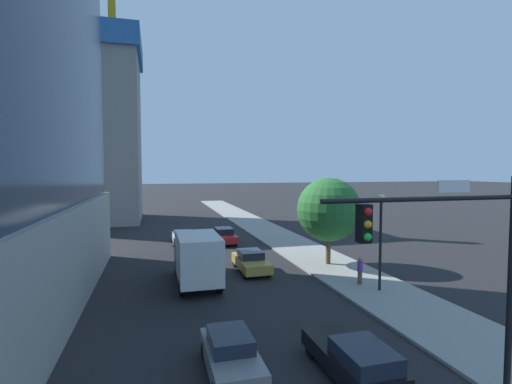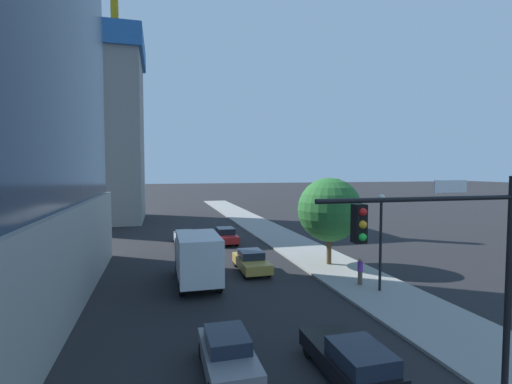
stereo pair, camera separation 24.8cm
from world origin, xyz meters
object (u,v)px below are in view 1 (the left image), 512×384
at_px(car_gold, 251,261).
at_px(car_black, 354,358).
at_px(car_silver, 182,237).
at_px(pedestrian_purple_shirt, 360,271).
at_px(street_lamp, 381,227).
at_px(car_gray, 231,354).
at_px(street_tree, 329,210).
at_px(construction_building, 82,119).
at_px(traffic_light_pole, 455,249).
at_px(car_red, 224,236).
at_px(box_truck, 197,257).

relative_size(car_gold, car_black, 1.07).
height_order(car_silver, pedestrian_purple_shirt, pedestrian_purple_shirt).
relative_size(street_lamp, car_gold, 1.22).
bearing_deg(pedestrian_purple_shirt, car_gray, -141.79).
height_order(street_lamp, car_silver, street_lamp).
bearing_deg(car_silver, car_gold, -70.08).
height_order(street_tree, car_gray, street_tree).
distance_m(construction_building, car_black, 50.02).
distance_m(traffic_light_pole, street_tree, 16.97).
distance_m(street_tree, pedestrian_purple_shirt, 6.08).
distance_m(street_lamp, pedestrian_purple_shirt, 3.23).
bearing_deg(construction_building, pedestrian_purple_shirt, -59.04).
xyz_separation_m(car_black, pedestrian_purple_shirt, (5.68, 9.06, 0.27)).
distance_m(car_gray, pedestrian_purple_shirt, 12.39).
xyz_separation_m(traffic_light_pole, car_red, (-1.93, 27.14, -4.14)).
xyz_separation_m(car_gray, car_silver, (0.00, 23.98, 0.03)).
relative_size(car_red, pedestrian_purple_shirt, 2.84).
bearing_deg(box_truck, pedestrian_purple_shirt, -17.08).
bearing_deg(car_gray, street_tree, 51.67).
bearing_deg(box_truck, car_gray, -90.00).
bearing_deg(street_lamp, car_red, 109.81).
relative_size(construction_building, car_gray, 8.57).
bearing_deg(traffic_light_pole, car_gray, 148.38).
xyz_separation_m(street_lamp, car_red, (-6.18, 17.15, -3.13)).
relative_size(street_tree, pedestrian_purple_shirt, 3.95).
relative_size(construction_building, traffic_light_pole, 5.01).
bearing_deg(box_truck, street_tree, 11.81).
distance_m(box_truck, pedestrian_purple_shirt, 10.22).
height_order(car_black, car_red, car_red).
relative_size(street_tree, car_red, 1.39).
distance_m(car_black, box_truck, 12.76).
distance_m(traffic_light_pole, car_red, 27.53).
bearing_deg(car_red, car_black, -90.00).
bearing_deg(pedestrian_purple_shirt, traffic_light_pole, -108.27).
bearing_deg(construction_building, car_black, -70.47).
height_order(traffic_light_pole, car_gold, traffic_light_pole).
bearing_deg(street_tree, car_silver, 131.99).
bearing_deg(car_black, street_lamp, 51.27).
bearing_deg(car_red, street_tree, -60.53).
height_order(traffic_light_pole, car_black, traffic_light_pole).
distance_m(street_tree, car_black, 15.80).
bearing_deg(street_lamp, car_silver, 120.06).
height_order(car_gray, car_silver, car_gray).
distance_m(car_silver, pedestrian_purple_shirt, 19.00).
bearing_deg(car_gold, car_red, 90.00).
xyz_separation_m(car_silver, box_truck, (0.00, -13.33, 1.06)).
bearing_deg(construction_building, street_lamp, -59.40).
height_order(car_gold, box_truck, box_truck).
bearing_deg(car_silver, construction_building, 121.07).
relative_size(street_tree, car_silver, 1.59).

